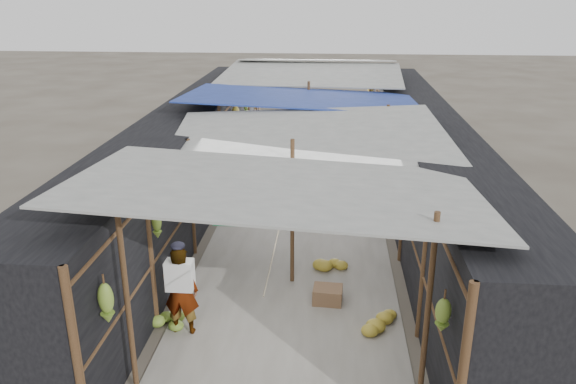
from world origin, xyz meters
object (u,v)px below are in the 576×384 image
(vendor_elderly, at_px, (181,290))
(vendor_seated, at_px, (343,146))
(black_basin, at_px, (360,180))
(shopper_blue, at_px, (302,141))
(crate_near, at_px, (311,219))

(vendor_elderly, relative_size, vendor_seated, 1.55)
(black_basin, height_order, shopper_blue, shopper_blue)
(black_basin, relative_size, vendor_seated, 0.67)
(crate_near, distance_m, shopper_blue, 4.01)
(shopper_blue, distance_m, vendor_seated, 1.62)
(vendor_seated, bearing_deg, crate_near, -4.97)
(vendor_elderly, height_order, vendor_seated, vendor_elderly)
(black_basin, distance_m, shopper_blue, 2.07)
(crate_near, bearing_deg, shopper_blue, 91.55)
(black_basin, xyz_separation_m, vendor_seated, (-0.44, 2.04, 0.37))
(black_basin, xyz_separation_m, vendor_elderly, (-2.95, -7.14, 0.62))
(crate_near, height_order, shopper_blue, shopper_blue)
(crate_near, relative_size, vendor_seated, 0.48)
(shopper_blue, height_order, vendor_seated, shopper_blue)
(crate_near, relative_size, black_basin, 0.72)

